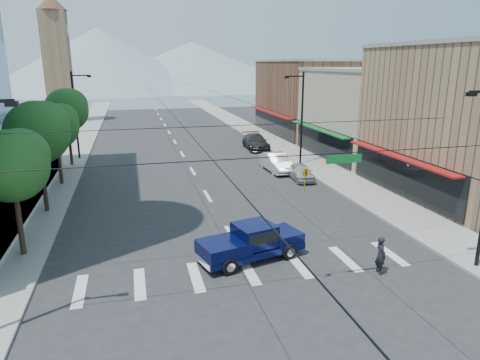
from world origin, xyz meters
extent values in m
plane|color=#28282B|center=(0.00, 0.00, 0.00)|extent=(160.00, 160.00, 0.00)
cube|color=gray|center=(-12.00, 40.00, 0.07)|extent=(4.00, 120.00, 0.15)
cube|color=gray|center=(12.00, 40.00, 0.07)|extent=(4.00, 120.00, 0.15)
cube|color=#8C6B4C|center=(20.00, 10.00, 5.50)|extent=(12.00, 14.00, 11.00)
cube|color=tan|center=(20.00, 24.00, 4.50)|extent=(12.00, 14.00, 9.00)
cube|color=brown|center=(20.00, 40.00, 5.00)|extent=(12.00, 18.00, 10.00)
cube|color=#8C6B4C|center=(-16.50, 62.00, 9.00)|extent=(4.00, 4.00, 18.00)
cone|color=brown|center=(-16.50, 62.00, 19.20)|extent=(4.80, 4.80, 2.40)
cone|color=gray|center=(-15.00, 150.00, 11.00)|extent=(80.00, 80.00, 22.00)
cone|color=gray|center=(20.00, 160.00, 9.00)|extent=(90.00, 90.00, 18.00)
cylinder|color=black|center=(-11.20, 6.00, 2.27)|extent=(0.28, 0.28, 4.55)
sphere|color=#1A4F1B|center=(-11.20, 6.00, 4.88)|extent=(3.64, 3.64, 3.64)
sphere|color=#1A4F1B|center=(-10.80, 6.30, 5.28)|extent=(2.86, 2.86, 2.86)
cylinder|color=black|center=(-11.20, 13.00, 2.55)|extent=(0.28, 0.28, 5.11)
sphere|color=#1A4F1B|center=(-11.20, 13.00, 5.47)|extent=(4.09, 4.09, 4.09)
sphere|color=#1A4F1B|center=(-10.80, 13.30, 5.88)|extent=(3.21, 3.21, 3.21)
cylinder|color=black|center=(-11.20, 20.00, 2.27)|extent=(0.28, 0.28, 4.55)
sphere|color=#1A4F1B|center=(-11.20, 20.00, 4.88)|extent=(3.64, 3.64, 3.64)
sphere|color=#1A4F1B|center=(-10.80, 20.30, 5.28)|extent=(2.86, 2.86, 2.86)
cylinder|color=black|center=(-11.20, 27.00, 2.55)|extent=(0.28, 0.28, 5.11)
sphere|color=#1A4F1B|center=(-11.20, 27.00, 5.47)|extent=(4.09, 4.09, 4.09)
sphere|color=#1A4F1B|center=(-10.80, 27.30, 5.88)|extent=(3.21, 3.21, 3.21)
cylinder|color=black|center=(0.00, -1.00, 6.20)|extent=(21.60, 0.04, 0.04)
imported|color=gold|center=(1.50, -1.00, 5.15)|extent=(0.16, 0.20, 1.00)
cube|color=#0C6626|center=(3.20, -1.00, 5.95)|extent=(1.60, 0.06, 0.35)
cylinder|color=black|center=(-10.80, 30.00, 4.50)|extent=(0.20, 0.20, 9.00)
cube|color=black|center=(-9.90, 30.00, 8.60)|extent=(1.80, 0.12, 0.12)
cube|color=black|center=(-9.10, 30.00, 8.50)|extent=(0.40, 0.25, 0.18)
cylinder|color=black|center=(10.80, 22.00, 4.50)|extent=(0.20, 0.20, 9.00)
cube|color=black|center=(9.90, 22.00, 8.60)|extent=(1.80, 0.12, 0.12)
cube|color=black|center=(9.10, 22.00, 8.50)|extent=(0.40, 0.25, 0.18)
cube|color=#070C39|center=(0.26, 2.70, 0.55)|extent=(5.78, 3.30, 0.35)
cube|color=#070C39|center=(2.13, 3.19, 0.94)|extent=(2.01, 2.22, 0.55)
cube|color=#070C39|center=(0.45, 2.75, 1.34)|extent=(2.29, 2.25, 1.09)
cube|color=black|center=(0.45, 2.75, 1.44)|extent=(2.10, 2.23, 0.60)
cube|color=#070C39|center=(-1.28, 2.30, 0.99)|extent=(2.71, 2.50, 0.64)
cube|color=silver|center=(2.90, 3.39, 0.55)|extent=(0.59, 1.85, 0.35)
cube|color=silver|center=(-2.38, 2.01, 0.55)|extent=(0.59, 1.85, 0.30)
cylinder|color=black|center=(2.18, 2.23, 0.42)|extent=(0.88, 0.50, 0.83)
cylinder|color=black|center=(1.70, 4.05, 0.42)|extent=(0.88, 0.50, 0.83)
cylinder|color=black|center=(-1.18, 1.35, 0.42)|extent=(0.88, 0.50, 0.83)
cylinder|color=black|center=(-1.66, 3.18, 0.42)|extent=(0.88, 0.50, 0.83)
imported|color=black|center=(5.86, -0.27, 0.94)|extent=(0.48, 0.70, 1.87)
imported|color=#BAB9BF|center=(8.67, 16.66, 0.69)|extent=(1.84, 4.13, 1.38)
imported|color=silver|center=(7.60, 20.06, 0.85)|extent=(2.00, 5.21, 1.69)
imported|color=#29282A|center=(8.77, 30.84, 0.86)|extent=(2.71, 6.03, 1.71)
camera|label=1|loc=(-5.30, -16.78, 9.81)|focal=32.00mm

